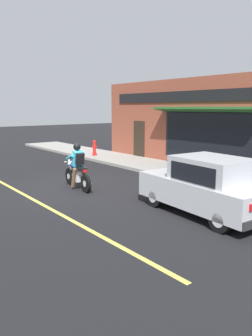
% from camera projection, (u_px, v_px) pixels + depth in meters
% --- Properties ---
extents(ground_plane, '(80.00, 80.00, 0.00)m').
position_uv_depth(ground_plane, '(75.00, 188.00, 11.75)').
color(ground_plane, black).
extents(sidewalk_curb, '(2.60, 22.00, 0.14)m').
position_uv_depth(sidewalk_curb, '(130.00, 161.00, 17.08)').
color(sidewalk_curb, gray).
rests_on(sidewalk_curb, ground).
extents(storefront_building, '(1.25, 11.66, 4.20)m').
position_uv_depth(storefront_building, '(187.00, 123.00, 15.72)').
color(storefront_building, brown).
rests_on(storefront_building, ground).
extents(motorcycle_with_rider, '(0.61, 2.02, 1.62)m').
position_uv_depth(motorcycle_with_rider, '(77.00, 170.00, 11.52)').
color(motorcycle_with_rider, black).
rests_on(motorcycle_with_rider, ground).
extents(car_hatchback, '(1.95, 3.90, 1.57)m').
position_uv_depth(car_hatchback, '(206.00, 186.00, 8.72)').
color(car_hatchback, black).
rests_on(car_hatchback, ground).
extents(traffic_cone, '(0.36, 0.36, 0.60)m').
position_uv_depth(traffic_cone, '(208.00, 164.00, 14.05)').
color(traffic_cone, black).
rests_on(traffic_cone, sidewalk_curb).
extents(fire_hydrant, '(0.36, 0.24, 0.88)m').
position_uv_depth(fire_hydrant, '(94.00, 148.00, 18.58)').
color(fire_hydrant, red).
rests_on(fire_hydrant, sidewalk_curb).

